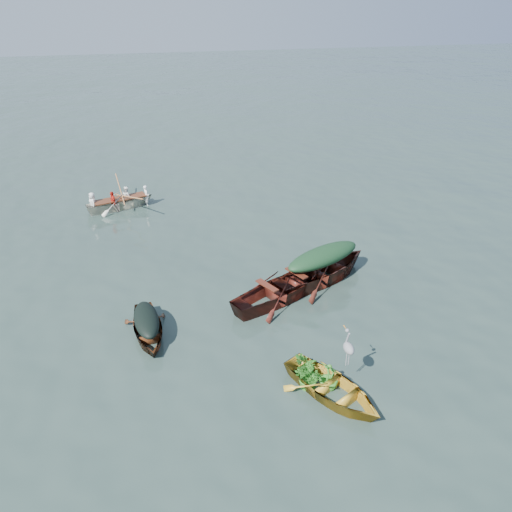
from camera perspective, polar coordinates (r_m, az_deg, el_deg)
The scene contains 13 objects.
ground at distance 15.34m, azimuth 2.84°, elevation -4.11°, with size 140.00×140.00×0.00m, color #2C3D37.
yellow_dinghy at distance 11.90m, azimuth 8.59°, elevation -15.55°, with size 1.39×3.20×0.87m, color gold.
dark_covered_boat at distance 13.83m, azimuth -12.20°, elevation -8.83°, with size 1.16×3.11×0.74m, color #4E2C12.
green_tarp_boat at distance 16.00m, azimuth 7.50°, elevation -2.88°, with size 1.60×5.14×1.25m, color #4E1912.
open_wooden_boat at distance 14.99m, azimuth 2.93°, elevation -4.96°, with size 1.48×4.76×1.14m, color #4E1A13.
rowed_boat at distance 22.02m, azimuth -15.13°, elevation 5.26°, with size 1.18×3.95×0.92m, color silver.
dark_tarp_cover at distance 13.50m, azimuth -12.44°, elevation -6.89°, with size 0.64×1.71×0.40m, color black.
green_tarp_cover at distance 15.57m, azimuth 7.70°, elevation -0.08°, with size 0.88×2.83×0.52m, color #17381C.
thwart_benches at distance 14.68m, azimuth 2.98°, elevation -3.04°, with size 0.89×2.38×0.04m, color #451A10, non-canonical shape.
heron at distance 11.68m, azimuth 10.49°, elevation -10.92°, with size 0.28×0.40×0.92m, color gray, non-canonical shape.
dinghy_weeds at distance 11.69m, azimuth 6.84°, elevation -11.57°, with size 0.70×0.90×0.60m, color #2A661A.
rowers at distance 21.72m, azimuth -15.41°, elevation 7.30°, with size 1.07×2.76×0.76m, color silver.
oars at distance 21.84m, azimuth -15.29°, elevation 6.44°, with size 2.60×0.60×0.06m, color #956138, non-canonical shape.
Camera 1 is at (-4.00, -12.38, 8.13)m, focal length 35.00 mm.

